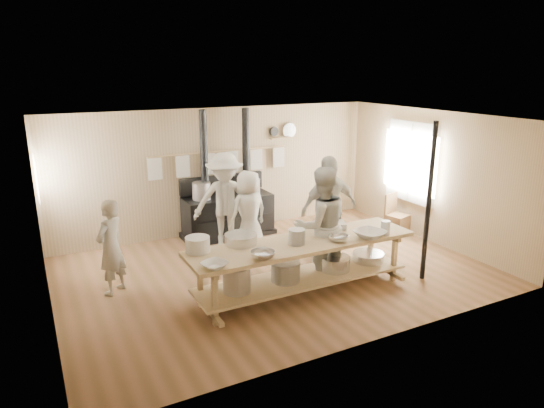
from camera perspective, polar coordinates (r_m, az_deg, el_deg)
name	(u,v)px	position (r m, az deg, el deg)	size (l,w,h in m)	color
ground	(275,272)	(8.39, 0.39, -7.97)	(7.00, 7.00, 0.00)	brown
room_shell	(275,180)	(7.88, 0.41, 2.89)	(7.00, 7.00, 7.00)	tan
window_right	(411,162)	(10.39, 16.05, 4.76)	(0.09, 1.50, 1.65)	beige
left_opening	(36,178)	(8.97, -25.98, 2.73)	(0.00, 0.90, 0.90)	white
stove	(227,211)	(10.02, -5.28, -0.84)	(1.90, 0.75, 2.60)	black
towel_rail	(221,159)	(10.03, -6.01, 5.29)	(3.00, 0.04, 0.47)	tan
back_wall_shelf	(283,133)	(10.60, 1.30, 8.35)	(0.63, 0.14, 0.32)	tan
prep_table	(302,262)	(7.46, 3.58, -6.80)	(3.60, 0.90, 0.85)	tan
support_post	(429,203)	(8.10, 17.95, 0.12)	(0.08, 0.08, 2.60)	black
cook_far_left	(111,247)	(7.78, -18.43, -4.86)	(0.54, 0.36, 1.49)	#ADAB99
cook_left	(321,226)	(7.75, 5.74, -2.55)	(0.93, 0.72, 1.91)	#ADAB99
cook_center	(249,212)	(8.99, -2.76, -0.98)	(0.77, 0.50, 1.57)	#ADAB99
cook_right	(329,209)	(8.69, 6.75, -0.54)	(1.12, 0.47, 1.91)	#ADAB99
cook_by_window	(225,201)	(9.21, -5.53, 0.31)	(1.20, 0.69, 1.86)	#ADAB99
chair	(396,223)	(10.44, 14.41, -2.14)	(0.49, 0.49, 0.86)	brown
bowl_white_a	(214,265)	(6.43, -6.80, -7.16)	(0.33, 0.33, 0.08)	white
bowl_steel_a	(263,255)	(6.68, -1.08, -6.01)	(0.34, 0.34, 0.11)	silver
bowl_white_b	(370,234)	(7.62, 11.45, -3.50)	(0.46, 0.46, 0.11)	white
bowl_steel_b	(338,238)	(7.40, 7.82, -4.00)	(0.30, 0.30, 0.09)	silver
roasting_pan	(331,225)	(7.96, 6.95, -2.48)	(0.46, 0.31, 0.10)	#B2B2B7
mixing_bowl_large	(241,239)	(7.22, -3.70, -4.15)	(0.48, 0.48, 0.15)	silver
bucket_galv	(297,237)	(7.20, 2.92, -3.86)	(0.25, 0.25, 0.23)	gray
deep_bowl_enamel	(198,244)	(6.98, -8.75, -4.72)	(0.35, 0.35, 0.22)	white
pitcher	(385,228)	(7.79, 13.20, -2.74)	(0.14, 0.14, 0.23)	white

